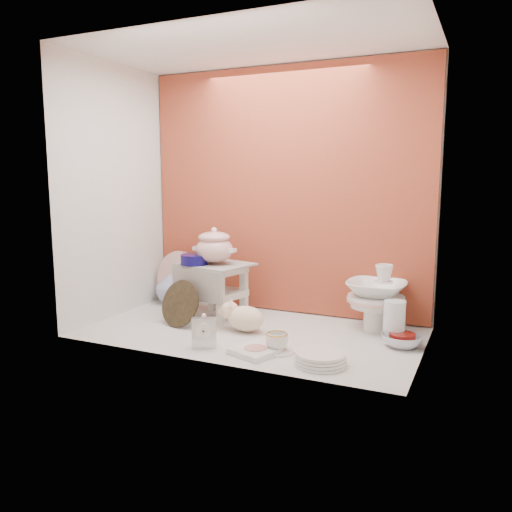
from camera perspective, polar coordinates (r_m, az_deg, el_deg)
The scene contains 17 objects.
ground at distance 2.84m, azimuth -0.54°, elevation -8.42°, with size 1.80×1.80×0.00m, color silver.
niche_shell at distance 2.88m, azimuth 0.98°, elevation 10.56°, with size 1.86×1.03×1.53m.
step_stool at distance 3.11m, azimuth -4.44°, elevation -3.81°, with size 0.39×0.33×0.33m, color silver, non-canonical shape.
soup_tureen at distance 3.04m, azimuth -4.65°, elevation 1.16°, with size 0.26×0.26×0.22m, color white, non-canonical shape.
cobalt_bowl at distance 3.05m, azimuth -6.88°, elevation -0.39°, with size 0.16×0.16×0.06m, color #0E0A4B.
floral_platter at distance 3.42m, azimuth -8.61°, elevation -2.46°, with size 0.36×0.08×0.36m, color white, non-canonical shape.
blue_white_vase at distance 3.49m, azimuth -9.17°, elevation -3.21°, with size 0.23×0.23×0.24m, color white.
lacquer_tray at distance 2.96m, azimuth -8.42°, elevation -5.24°, with size 0.27×0.11×0.26m, color black, non-canonical shape.
mantel_clock at distance 2.58m, azimuth -5.77°, elevation -8.27°, with size 0.12×0.04×0.17m, color silver.
plush_pig at distance 2.83m, azimuth -1.14°, elevation -6.90°, with size 0.26×0.18×0.15m, color beige.
teacup_saucer at distance 2.54m, azimuth 2.32°, elevation -10.48°, with size 0.17×0.17×0.01m, color white.
gold_rim_teacup at distance 2.52m, azimuth 2.33°, elevation -9.41°, with size 0.11×0.11×0.09m, color white.
lattice_dish at distance 2.51m, azimuth -0.08°, elevation -10.49°, with size 0.20×0.20×0.03m, color white.
dinner_plate_stack at distance 2.39m, azimuth 7.15°, elevation -11.19°, with size 0.24×0.24×0.06m, color white.
crystal_bowl at distance 2.70m, azimuth 15.88°, elevation -8.99°, with size 0.20×0.20×0.06m, color silver.
clear_glass_vase at distance 2.73m, azimuth 15.07°, elevation -7.07°, with size 0.11×0.11×0.22m, color silver.
porcelain_tower at distance 2.91m, azimuth 13.17°, elevation -4.45°, with size 0.33×0.33×0.37m, color white, non-canonical shape.
Camera 1 is at (1.15, -2.46, 0.85)m, focal length 36.08 mm.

